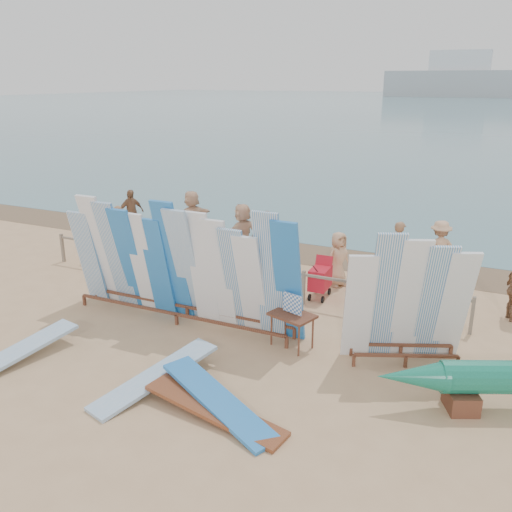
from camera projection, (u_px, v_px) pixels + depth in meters
The scene contains 25 objects.
ground at pixel (171, 337), 12.03m from camera, with size 160.00×160.00×0.00m, color tan.
ocean at pixel (488, 105), 122.18m from camera, with size 320.00×240.00×0.02m, color slate.
wet_sand_strip at pixel (291, 250), 18.23m from camera, with size 40.00×2.60×0.01m, color brown.
distant_ship at pixel (458, 80), 170.12m from camera, with size 45.00×8.00×14.00m.
fence at pixel (233, 270), 14.42m from camera, with size 12.08×0.08×0.90m.
main_surfboard_rack at pixel (180, 268), 12.44m from camera, with size 5.96×0.93×2.96m.
side_surfboard_rack at pixel (408, 304), 10.61m from camera, with size 2.50×1.59×2.81m.
vendor_table at pixel (292, 329), 11.50m from camera, with size 1.06×0.89×1.21m.
flat_board_a at pixel (16, 363), 10.95m from camera, with size 0.56×2.70×0.07m, color #85AED5.
flat_board_c at pixel (214, 417), 9.21m from camera, with size 0.56×2.70×0.07m, color brown.
flat_board_d at pixel (218, 411), 9.37m from camera, with size 0.56×2.70×0.07m, color blue.
flat_board_b at pixel (156, 386), 10.13m from camera, with size 0.56×2.70×0.07m, color #85AED5.
beach_chair_left at pixel (242, 268), 15.60m from camera, with size 0.74×0.75×0.93m.
beach_chair_right at pixel (261, 270), 15.44m from camera, with size 0.63×0.65×0.94m.
stroller at pixel (320, 282), 14.09m from camera, with size 0.56×0.79×1.07m.
beachgoer_4 at pixel (267, 241), 16.03m from camera, with size 1.06×0.46×1.81m, color #8C6042.
beachgoer_2 at pixel (159, 235), 16.88m from camera, with size 0.80×0.38×1.65m, color beige.
beachgoer_0 at pixel (103, 232), 17.05m from camera, with size 0.85×0.40×1.74m, color tan.
beachgoer_6 at pixel (338, 259), 14.84m from camera, with size 0.75×0.36×1.53m, color tan.
beachgoer_extra_1 at pixel (131, 212), 19.78m from camera, with size 0.98×0.42×1.67m, color #8C6042.
beachgoer_11 at pixel (192, 218), 18.54m from camera, with size 1.75×0.56×1.88m, color beige.
beachgoer_1 at pixel (119, 230), 17.43m from camera, with size 0.60×0.33×1.65m, color #8C6042.
beachgoer_9 at pixel (439, 249), 15.48m from camera, with size 1.08×0.45×1.67m, color tan.
beachgoer_7 at pixel (399, 250), 15.37m from camera, with size 0.61×0.34×1.68m, color #8C6042.
beachgoer_5 at pixel (242, 233), 16.72m from camera, with size 1.73×0.56×1.87m, color beige.
Camera 1 is at (6.32, -9.04, 5.46)m, focal length 38.00 mm.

